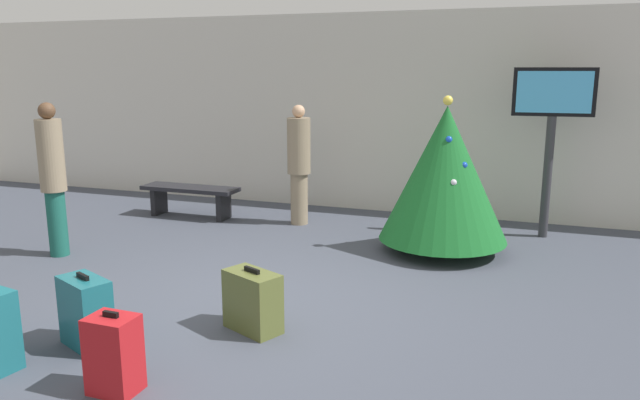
% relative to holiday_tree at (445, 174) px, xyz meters
% --- Properties ---
extents(ground_plane, '(16.00, 16.00, 0.00)m').
position_rel_holiday_tree_xyz_m(ground_plane, '(-1.47, -2.47, -1.00)').
color(ground_plane, '#424754').
extents(back_wall, '(16.00, 0.20, 3.12)m').
position_rel_holiday_tree_xyz_m(back_wall, '(-1.47, 2.03, 0.56)').
color(back_wall, beige).
rests_on(back_wall, ground_plane).
extents(holiday_tree, '(1.59, 1.59, 1.95)m').
position_rel_holiday_tree_xyz_m(holiday_tree, '(0.00, 0.00, 0.00)').
color(holiday_tree, '#4C3319').
rests_on(holiday_tree, ground_plane).
extents(flight_info_kiosk, '(1.04, 0.16, 2.28)m').
position_rel_holiday_tree_xyz_m(flight_info_kiosk, '(1.21, 1.17, 0.64)').
color(flight_info_kiosk, '#333338').
rests_on(flight_info_kiosk, ground_plane).
extents(waiting_bench, '(1.54, 0.44, 0.48)m').
position_rel_holiday_tree_xyz_m(waiting_bench, '(-3.96, 0.54, -0.64)').
color(waiting_bench, black).
rests_on(waiting_bench, ground_plane).
extents(traveller_0, '(0.43, 0.43, 1.88)m').
position_rel_holiday_tree_xyz_m(traveller_0, '(-4.45, -1.73, 0.01)').
color(traveller_0, '#19594C').
rests_on(traveller_0, ground_plane).
extents(traveller_1, '(0.48, 0.48, 1.76)m').
position_rel_holiday_tree_xyz_m(traveller_1, '(-2.21, 0.71, -0.07)').
color(traveller_1, gray).
rests_on(traveller_1, ground_plane).
extents(suitcase_0, '(0.54, 0.43, 0.63)m').
position_rel_holiday_tree_xyz_m(suitcase_0, '(-2.39, -3.68, -0.70)').
color(suitcase_0, '#19606B').
rests_on(suitcase_0, ground_plane).
extents(suitcase_2, '(0.59, 0.47, 0.58)m').
position_rel_holiday_tree_xyz_m(suitcase_2, '(-1.23, -2.93, -0.73)').
color(suitcase_2, '#59602D').
rests_on(suitcase_2, ground_plane).
extents(suitcase_3, '(0.34, 0.27, 0.61)m').
position_rel_holiday_tree_xyz_m(suitcase_3, '(-1.70, -4.21, -0.71)').
color(suitcase_3, '#B2191E').
rests_on(suitcase_3, ground_plane).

